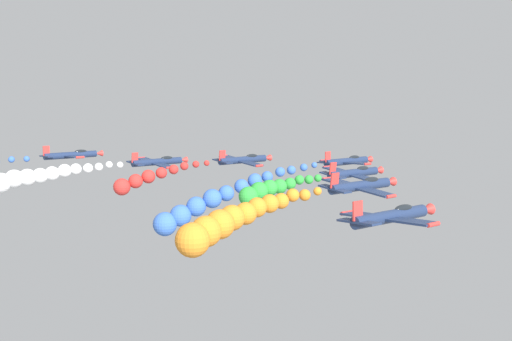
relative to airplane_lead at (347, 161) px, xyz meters
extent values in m
cylinder|color=navy|center=(0.00, -0.18, -0.03)|extent=(1.13, 9.00, 1.13)
cone|color=red|center=(0.00, 4.92, -0.03)|extent=(1.07, 1.20, 1.07)
cube|color=navy|center=(0.00, -0.58, -0.13)|extent=(9.20, 1.90, 0.41)
cylinder|color=red|center=(-4.60, -0.58, -0.24)|extent=(0.37, 1.40, 0.37)
cylinder|color=red|center=(4.60, -0.58, -0.02)|extent=(0.37, 1.40, 0.37)
cube|color=navy|center=(0.00, -4.18, 0.02)|extent=(3.80, 1.20, 0.27)
cube|color=red|center=(-0.02, -4.28, 0.93)|extent=(0.18, 1.10, 1.60)
ellipsoid|color=black|center=(-0.01, 1.62, 0.46)|extent=(0.82, 2.20, 0.72)
sphere|color=blue|center=(0.09, -7.26, -0.11)|extent=(0.86, 0.86, 0.86)
sphere|color=blue|center=(0.02, -9.33, -0.30)|extent=(1.11, 1.11, 1.11)
sphere|color=blue|center=(-0.42, -11.41, -0.59)|extent=(1.30, 1.30, 1.30)
sphere|color=blue|center=(-0.52, -13.49, -0.71)|extent=(1.42, 1.42, 1.42)
sphere|color=blue|center=(-0.93, -15.56, -1.28)|extent=(1.62, 1.62, 1.62)
sphere|color=blue|center=(-1.12, -17.64, -1.67)|extent=(2.05, 2.05, 2.05)
sphere|color=blue|center=(-1.52, -19.72, -2.33)|extent=(2.02, 2.02, 2.02)
sphere|color=blue|center=(-2.26, -21.80, -3.18)|extent=(2.20, 2.20, 2.20)
sphere|color=blue|center=(-2.67, -23.87, -3.76)|extent=(2.63, 2.63, 2.63)
sphere|color=blue|center=(-3.51, -25.95, -4.74)|extent=(2.71, 2.71, 2.71)
sphere|color=blue|center=(-4.19, -28.03, -5.84)|extent=(2.95, 2.95, 2.95)
sphere|color=blue|center=(-4.79, -30.11, -6.82)|extent=(3.23, 3.23, 3.23)
cylinder|color=navy|center=(-11.87, -11.34, 0.00)|extent=(1.20, 9.00, 1.20)
cone|color=red|center=(-11.87, -6.24, 0.00)|extent=(1.14, 1.20, 1.14)
cube|color=navy|center=(-11.88, -11.74, -0.10)|extent=(9.18, 1.90, 1.02)
cylinder|color=red|center=(-16.46, -11.74, 0.32)|extent=(0.39, 1.40, 0.39)
cylinder|color=red|center=(-7.30, -11.74, -0.52)|extent=(0.39, 1.40, 0.39)
cube|color=navy|center=(-11.87, -15.34, 0.05)|extent=(3.80, 1.20, 0.53)
cube|color=red|center=(-11.78, -15.44, 0.96)|extent=(0.29, 1.10, 1.61)
ellipsoid|color=black|center=(-11.82, -9.54, 0.50)|extent=(0.86, 2.20, 0.77)
sphere|color=red|center=(-11.95, -18.27, -0.05)|extent=(0.86, 0.86, 0.86)
sphere|color=red|center=(-12.01, -20.20, -0.09)|extent=(1.05, 1.05, 1.05)
sphere|color=red|center=(-12.21, -22.13, -0.25)|extent=(1.24, 1.24, 1.24)
sphere|color=red|center=(-12.11, -24.06, -0.61)|extent=(1.44, 1.44, 1.44)
sphere|color=red|center=(-12.36, -25.99, -0.99)|extent=(1.66, 1.66, 1.66)
sphere|color=red|center=(-12.75, -27.92, -1.41)|extent=(2.00, 2.00, 2.00)
sphere|color=red|center=(-13.01, -29.84, -1.93)|extent=(2.06, 2.06, 2.06)
sphere|color=red|center=(-13.50, -31.77, -2.64)|extent=(2.43, 2.43, 2.43)
cylinder|color=navy|center=(9.76, -9.41, -0.22)|extent=(1.22, 9.00, 1.22)
cone|color=red|center=(9.76, -4.31, -0.22)|extent=(1.16, 1.20, 1.16)
cube|color=navy|center=(9.75, -9.81, -0.32)|extent=(9.15, 1.90, 1.29)
cylinder|color=red|center=(5.19, -9.81, 0.23)|extent=(0.40, 1.40, 0.40)
cylinder|color=red|center=(14.32, -9.81, -0.88)|extent=(0.40, 1.40, 0.40)
cube|color=navy|center=(9.77, -13.41, -0.17)|extent=(3.79, 1.20, 0.64)
cube|color=red|center=(9.88, -13.51, 0.74)|extent=(0.33, 1.10, 1.61)
ellipsoid|color=black|center=(9.82, -7.61, 0.27)|extent=(0.88, 2.20, 0.79)
sphere|color=green|center=(9.68, -16.05, -0.37)|extent=(0.97, 0.97, 0.97)
sphere|color=green|center=(9.71, -17.68, -0.41)|extent=(1.14, 1.14, 1.14)
sphere|color=green|center=(9.69, -19.31, -0.32)|extent=(1.20, 1.20, 1.20)
sphere|color=green|center=(9.75, -20.94, -0.65)|extent=(1.49, 1.49, 1.49)
sphere|color=green|center=(9.64, -22.58, -0.85)|extent=(1.85, 1.85, 1.85)
sphere|color=green|center=(9.70, -24.21, -0.88)|extent=(2.00, 2.00, 2.00)
sphere|color=green|center=(9.66, -25.84, -1.12)|extent=(2.24, 2.24, 2.24)
sphere|color=green|center=(9.69, -27.47, -1.57)|extent=(2.33, 2.33, 2.33)
cylinder|color=navy|center=(-23.09, -20.34, -0.62)|extent=(1.20, 9.00, 1.20)
cone|color=red|center=(-23.09, -15.24, -0.62)|extent=(1.14, 1.20, 1.14)
cube|color=navy|center=(-23.09, -20.74, -0.72)|extent=(9.18, 1.90, 1.02)
cylinder|color=red|center=(-27.68, -20.74, -0.30)|extent=(0.39, 1.40, 0.39)
cylinder|color=red|center=(-18.51, -20.74, -1.14)|extent=(0.39, 1.40, 0.39)
cube|color=navy|center=(-23.08, -24.34, -0.57)|extent=(3.80, 1.20, 0.52)
cube|color=red|center=(-23.00, -24.44, 0.34)|extent=(0.28, 1.10, 1.61)
ellipsoid|color=black|center=(-23.04, -18.54, -0.13)|extent=(0.86, 2.20, 0.77)
sphere|color=white|center=(-23.03, -27.05, -0.66)|extent=(1.02, 1.02, 1.02)
sphere|color=white|center=(-23.31, -28.77, -0.53)|extent=(1.09, 1.09, 1.09)
sphere|color=white|center=(-23.35, -30.49, -0.76)|extent=(1.28, 1.28, 1.28)
sphere|color=white|center=(-23.45, -32.21, -0.85)|extent=(1.51, 1.51, 1.51)
sphere|color=white|center=(-23.98, -33.93, -0.91)|extent=(1.73, 1.73, 1.73)
sphere|color=white|center=(-24.13, -35.65, -1.04)|extent=(2.04, 2.04, 2.04)
sphere|color=white|center=(-24.65, -37.37, -1.38)|extent=(2.17, 2.17, 2.17)
sphere|color=white|center=(-24.90, -39.09, -1.59)|extent=(2.29, 2.29, 2.29)
sphere|color=white|center=(-25.40, -40.81, -1.75)|extent=(2.54, 2.54, 2.54)
sphere|color=white|center=(-26.01, -42.53, -1.88)|extent=(2.72, 2.72, 2.72)
sphere|color=white|center=(-26.64, -44.24, -2.41)|extent=(2.99, 2.99, 2.99)
cylinder|color=navy|center=(21.33, -21.18, 0.38)|extent=(1.20, 9.00, 1.20)
cone|color=red|center=(21.33, -16.08, 0.38)|extent=(1.14, 1.20, 1.14)
cube|color=navy|center=(21.32, -21.58, 0.28)|extent=(9.17, 1.90, 1.09)
cylinder|color=red|center=(16.74, -21.58, 0.74)|extent=(0.39, 1.40, 0.39)
cylinder|color=red|center=(25.90, -21.58, -0.18)|extent=(0.39, 1.40, 0.39)
cube|color=navy|center=(21.33, -25.18, 0.43)|extent=(3.80, 1.20, 0.56)
cube|color=red|center=(21.43, -25.28, 1.34)|extent=(0.30, 1.10, 1.61)
ellipsoid|color=black|center=(21.38, -19.38, 0.87)|extent=(0.87, 2.20, 0.78)
sphere|color=orange|center=(21.47, -27.85, 0.44)|extent=(0.86, 0.86, 0.86)
sphere|color=orange|center=(21.32, -29.51, 0.19)|extent=(1.19, 1.19, 1.19)
sphere|color=orange|center=(21.35, -31.17, 0.35)|extent=(1.33, 1.33, 1.33)
sphere|color=orange|center=(21.50, -32.84, -0.04)|extent=(1.55, 1.55, 1.55)
sphere|color=orange|center=(21.71, -34.50, -0.09)|extent=(1.80, 1.80, 1.80)
sphere|color=orange|center=(21.84, -36.16, -0.25)|extent=(1.88, 1.88, 1.88)
sphere|color=orange|center=(22.19, -37.83, -0.59)|extent=(2.10, 2.10, 2.10)
sphere|color=orange|center=(22.33, -39.49, -0.76)|extent=(2.36, 2.36, 2.36)
sphere|color=orange|center=(22.77, -41.16, -1.07)|extent=(2.66, 2.66, 2.66)
sphere|color=orange|center=(23.01, -42.82, -1.45)|extent=(2.75, 2.75, 2.75)
sphere|color=orange|center=(23.41, -44.48, -1.89)|extent=(3.00, 3.00, 3.00)
cylinder|color=navy|center=(-34.44, -30.21, 0.24)|extent=(1.13, 9.00, 1.13)
cone|color=red|center=(-34.44, -25.11, 0.24)|extent=(1.07, 1.20, 1.07)
cube|color=navy|center=(-34.44, -30.61, 0.14)|extent=(9.20, 1.90, 0.40)
cylinder|color=red|center=(-39.04, -30.61, 0.03)|extent=(0.37, 1.40, 0.37)
cylinder|color=red|center=(-29.84, -30.61, 0.25)|extent=(0.37, 1.40, 0.37)
cube|color=navy|center=(-34.44, -34.21, 0.29)|extent=(3.80, 1.20, 0.27)
cube|color=red|center=(-34.47, -34.31, 1.21)|extent=(0.18, 1.10, 1.60)
ellipsoid|color=black|center=(-34.45, -28.41, 0.74)|extent=(0.82, 2.20, 0.72)
sphere|color=blue|center=(-34.47, -37.57, 0.07)|extent=(0.96, 0.96, 0.96)
sphere|color=blue|center=(-34.58, -39.92, 0.12)|extent=(1.02, 1.02, 1.02)
cylinder|color=navy|center=(33.39, -30.99, -0.04)|extent=(1.15, 9.00, 1.15)
cone|color=red|center=(33.39, -25.89, -0.04)|extent=(1.09, 1.20, 1.09)
cube|color=navy|center=(33.39, -31.39, -0.14)|extent=(9.20, 1.90, 0.57)
cylinder|color=red|center=(28.80, -31.39, -0.34)|extent=(0.37, 1.40, 0.37)
cylinder|color=red|center=(37.99, -31.39, 0.05)|extent=(0.37, 1.40, 0.37)
cube|color=navy|center=(33.39, -34.99, 0.01)|extent=(3.80, 1.20, 0.34)
cube|color=red|center=(33.35, -35.09, 0.92)|extent=(0.21, 1.10, 1.60)
ellipsoid|color=black|center=(33.37, -29.19, 0.45)|extent=(0.83, 2.20, 0.73)
camera|label=1|loc=(67.57, -73.83, 10.22)|focal=44.98mm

